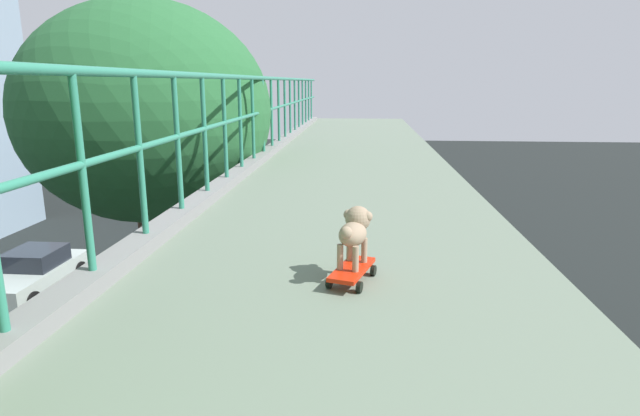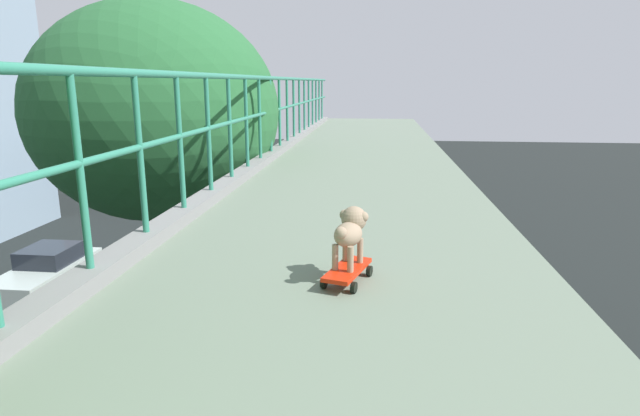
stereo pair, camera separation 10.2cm
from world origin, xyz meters
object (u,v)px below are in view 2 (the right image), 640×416
car_silver_sixth (47,272)px  toy_skateboard (347,271)px  small_dog (350,229)px  car_yellow_cab_fifth (108,324)px  city_bus (206,159)px

car_silver_sixth → toy_skateboard: toy_skateboard is taller
car_silver_sixth → small_dog: small_dog is taller
small_dog → car_silver_sixth: bearing=131.0°
car_yellow_cab_fifth → car_silver_sixth: size_ratio=1.14×
city_bus → toy_skateboard: (10.21, -27.81, 3.54)m
toy_skateboard → small_dog: 0.24m
car_yellow_cab_fifth → toy_skateboard: size_ratio=9.80×
car_silver_sixth → small_dog: bearing=-49.0°
car_silver_sixth → small_dog: (10.17, -11.71, 5.05)m
car_yellow_cab_fifth → city_bus: 19.70m
city_bus → small_dog: (10.22, -27.74, 3.77)m
car_yellow_cab_fifth → toy_skateboard: bearing=-53.0°
car_yellow_cab_fifth → car_silver_sixth: (-3.75, 3.26, 0.01)m
car_yellow_cab_fifth → small_dog: size_ratio=13.05×
city_bus → small_dog: 29.81m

